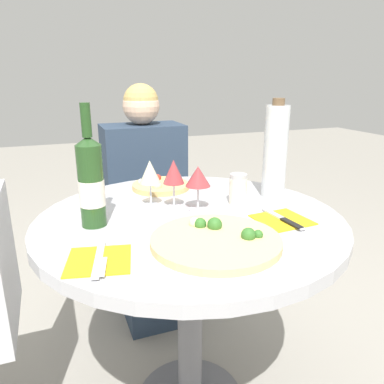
# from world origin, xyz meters

# --- Properties ---
(dining_table) EXTENTS (0.96, 0.96, 0.75)m
(dining_table) POSITION_xyz_m (0.00, 0.00, 0.62)
(dining_table) COLOR slate
(dining_table) RESTS_ON ground_plane
(chair_behind_diner) EXTENTS (0.40, 0.40, 0.83)m
(chair_behind_diner) POSITION_xyz_m (0.04, 0.83, 0.40)
(chair_behind_diner) COLOR silver
(chair_behind_diner) RESTS_ON ground_plane
(seated_diner) EXTENTS (0.39, 0.48, 1.14)m
(seated_diner) POSITION_xyz_m (0.04, 0.69, 0.50)
(seated_diner) COLOR #28384C
(seated_diner) RESTS_ON ground_plane
(pizza_large) EXTENTS (0.34, 0.34, 0.05)m
(pizza_large) POSITION_xyz_m (-0.01, -0.22, 0.76)
(pizza_large) COLOR #E5C17F
(pizza_large) RESTS_ON dining_table
(pizza_small_far) EXTENTS (0.22, 0.22, 0.05)m
(pizza_small_far) POSITION_xyz_m (-0.00, 0.32, 0.76)
(pizza_small_far) COLOR #DBB26B
(pizza_small_far) RESTS_ON dining_table
(wine_bottle) EXTENTS (0.07, 0.07, 0.35)m
(wine_bottle) POSITION_xyz_m (-0.29, 0.03, 0.88)
(wine_bottle) COLOR #23471E
(wine_bottle) RESTS_ON dining_table
(tall_carafe) EXTENTS (0.08, 0.08, 0.35)m
(tall_carafe) POSITION_xyz_m (0.36, 0.08, 0.91)
(tall_carafe) COLOR silver
(tall_carafe) RESTS_ON dining_table
(sugar_shaker) EXTENTS (0.06, 0.06, 0.11)m
(sugar_shaker) POSITION_xyz_m (0.20, 0.05, 0.80)
(sugar_shaker) COLOR silver
(sugar_shaker) RESTS_ON dining_table
(wine_glass_front_right) EXTENTS (0.08, 0.08, 0.15)m
(wine_glass_front_right) POSITION_xyz_m (0.04, 0.04, 0.86)
(wine_glass_front_right) COLOR silver
(wine_glass_front_right) RESTS_ON dining_table
(wine_glass_back_left) EXTENTS (0.07, 0.07, 0.16)m
(wine_glass_back_left) POSITION_xyz_m (-0.09, 0.14, 0.86)
(wine_glass_back_left) COLOR silver
(wine_glass_back_left) RESTS_ON dining_table
(wine_glass_center) EXTENTS (0.07, 0.07, 0.16)m
(wine_glass_center) POSITION_xyz_m (-0.02, 0.09, 0.87)
(wine_glass_center) COLOR silver
(wine_glass_center) RESTS_ON dining_table
(place_setting_left) EXTENTS (0.18, 0.19, 0.01)m
(place_setting_left) POSITION_xyz_m (-0.31, -0.21, 0.75)
(place_setting_left) COLOR gold
(place_setting_left) RESTS_ON dining_table
(place_setting_right) EXTENTS (0.16, 0.19, 0.01)m
(place_setting_right) POSITION_xyz_m (0.25, -0.14, 0.75)
(place_setting_right) COLOR gold
(place_setting_right) RESTS_ON dining_table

